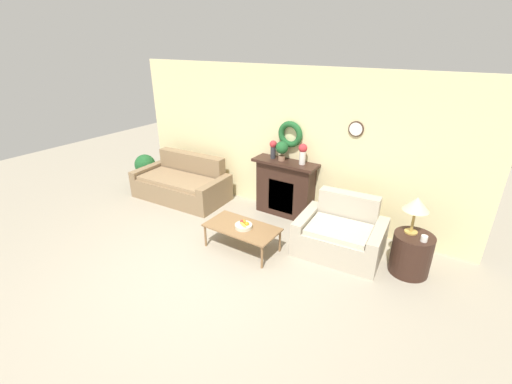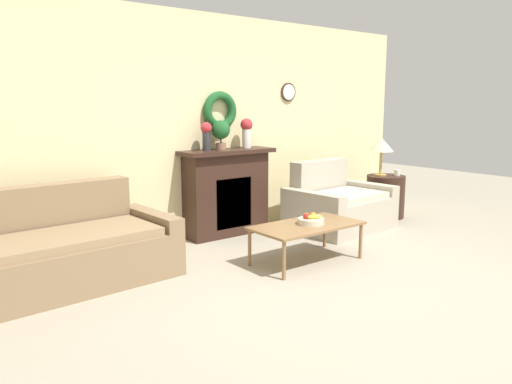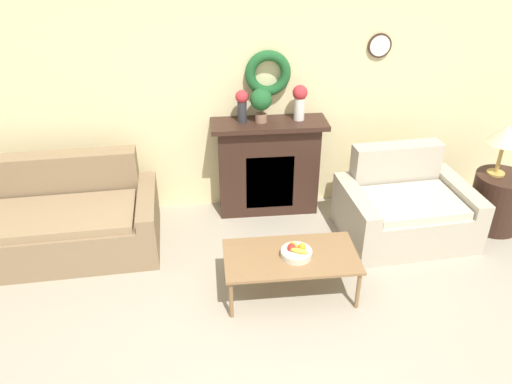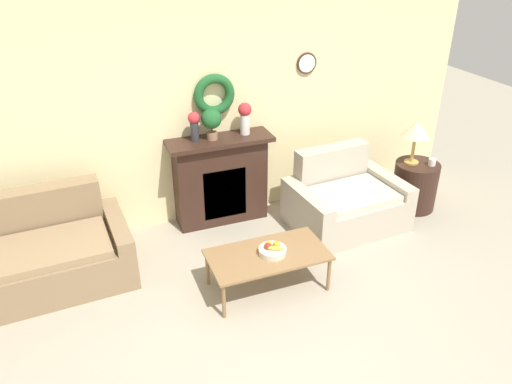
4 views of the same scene
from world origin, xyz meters
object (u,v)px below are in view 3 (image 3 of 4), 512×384
object	(u,v)px
fireplace	(268,166)
loveseat_right	(404,208)
coffee_table	(291,258)
couch_left	(57,221)
side_table_by_loveseat	(497,201)
potted_plant_on_mantel	(261,101)
vase_on_mantel_right	(300,100)
table_lamp	(506,136)
vase_on_mantel_left	(242,104)
fruit_bowl	(296,252)

from	to	relation	value
fireplace	loveseat_right	xyz separation A→B (m)	(1.35, -0.63, -0.24)
coffee_table	couch_left	bearing A→B (deg)	157.27
side_table_by_loveseat	potted_plant_on_mantel	size ratio (longest dim) A/B	1.71
fireplace	potted_plant_on_mantel	world-z (taller)	potted_plant_on_mantel
vase_on_mantel_right	potted_plant_on_mantel	size ratio (longest dim) A/B	1.04
fireplace	vase_on_mantel_right	world-z (taller)	vase_on_mantel_right
loveseat_right	coffee_table	size ratio (longest dim) A/B	1.17
couch_left	side_table_by_loveseat	size ratio (longest dim) A/B	3.30
table_lamp	potted_plant_on_mantel	world-z (taller)	potted_plant_on_mantel
fireplace	coffee_table	distance (m)	1.44
loveseat_right	coffee_table	bearing A→B (deg)	-153.35
fireplace	vase_on_mantel_left	world-z (taller)	vase_on_mantel_left
fruit_bowl	vase_on_mantel_right	size ratio (longest dim) A/B	0.73
coffee_table	loveseat_right	bearing A→B (deg)	30.97
loveseat_right	coffee_table	distance (m)	1.55
couch_left	vase_on_mantel_right	bearing A→B (deg)	8.49
table_lamp	loveseat_right	bearing A→B (deg)	-174.83
vase_on_mantel_right	fireplace	bearing A→B (deg)	-179.00
coffee_table	vase_on_mantel_right	xyz separation A→B (m)	(0.30, 1.43, 0.92)
side_table_by_loveseat	fruit_bowl	bearing A→B (deg)	-160.07
table_lamp	fruit_bowl	bearing A→B (deg)	-158.29
side_table_by_loveseat	vase_on_mantel_right	world-z (taller)	vase_on_mantel_right
loveseat_right	table_lamp	size ratio (longest dim) A/B	2.49
couch_left	table_lamp	xyz separation A→B (m)	(4.48, -0.03, 0.73)
vase_on_mantel_left	coffee_table	bearing A→B (deg)	-78.25
couch_left	loveseat_right	world-z (taller)	couch_left
fruit_bowl	vase_on_mantel_left	bearing A→B (deg)	103.25
loveseat_right	potted_plant_on_mantel	xyz separation A→B (m)	(-1.43, 0.61, 1.00)
loveseat_right	table_lamp	xyz separation A→B (m)	(0.96, 0.09, 0.74)
couch_left	table_lamp	size ratio (longest dim) A/B	3.68
side_table_by_loveseat	table_lamp	size ratio (longest dim) A/B	1.11
side_table_by_loveseat	vase_on_mantel_left	xyz separation A→B (m)	(-2.66, 0.60, 0.97)
fruit_bowl	table_lamp	distance (m)	2.49
coffee_table	table_lamp	world-z (taller)	table_lamp
fireplace	fruit_bowl	distance (m)	1.44
fireplace	vase_on_mantel_left	xyz separation A→B (m)	(-0.28, 0.01, 0.73)
fireplace	couch_left	world-z (taller)	fireplace
couch_left	coffee_table	distance (m)	2.38
couch_left	fruit_bowl	distance (m)	2.42
loveseat_right	vase_on_mantel_right	world-z (taller)	vase_on_mantel_right
fireplace	coffee_table	xyz separation A→B (m)	(0.02, -1.43, -0.17)
coffee_table	fruit_bowl	world-z (taller)	fruit_bowl
fireplace	loveseat_right	bearing A→B (deg)	-25.05
fireplace	vase_on_mantel_left	bearing A→B (deg)	178.86
coffee_table	vase_on_mantel_right	bearing A→B (deg)	78.21
potted_plant_on_mantel	coffee_table	bearing A→B (deg)	-85.80
table_lamp	vase_on_mantel_left	bearing A→B (deg)	168.06
couch_left	fruit_bowl	bearing A→B (deg)	-25.74
coffee_table	table_lamp	xyz separation A→B (m)	(2.29, 0.88, 0.67)
side_table_by_loveseat	vase_on_mantel_right	xyz separation A→B (m)	(-2.06, 0.60, 0.99)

